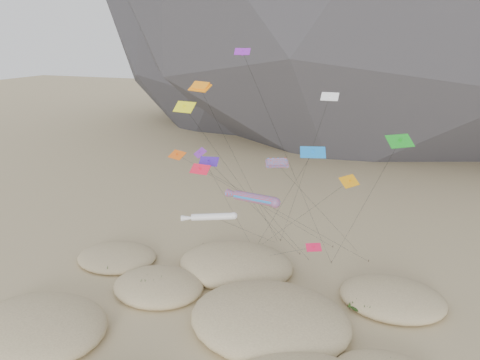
{
  "coord_description": "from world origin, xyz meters",
  "views": [
    {
      "loc": [
        16.1,
        -36.18,
        30.12
      ],
      "look_at": [
        -1.89,
        12.0,
        13.96
      ],
      "focal_mm": 35.0,
      "sensor_mm": 36.0,
      "label": 1
    }
  ],
  "objects": [
    {
      "name": "dunes",
      "position": [
        -1.16,
        4.15,
        0.76
      ],
      "size": [
        48.15,
        39.16,
        4.25
      ],
      "color": "#CCB789",
      "rests_on": "ground"
    },
    {
      "name": "multi_parafoil",
      "position": [
        3.4,
        9.33,
        17.02
      ],
      "size": [
        8.45,
        19.28,
        17.71
      ],
      "color": "red",
      "rests_on": "ground"
    },
    {
      "name": "ground",
      "position": [
        0.0,
        0.0,
        0.0
      ],
      "size": [
        500.0,
        500.0,
        0.0
      ],
      "primitive_type": "plane",
      "color": "#CCB789",
      "rests_on": "ground"
    },
    {
      "name": "orange_parafoil",
      "position": [
        -6.72,
        12.28,
        24.16
      ],
      "size": [
        7.03,
        15.58,
        24.95
      ],
      "color": "orange",
      "rests_on": "ground"
    },
    {
      "name": "kite_stakes",
      "position": [
        1.52,
        23.56,
        0.15
      ],
      "size": [
        23.81,
        7.05,
        0.3
      ],
      "color": "#3F2D1E",
      "rests_on": "ground"
    },
    {
      "name": "rainbow_tube_kite",
      "position": [
        0.79,
        8.99,
        13.09
      ],
      "size": [
        7.66,
        15.07,
        13.95
      ],
      "color": "red",
      "rests_on": "ground"
    },
    {
      "name": "dune_grass",
      "position": [
        -0.7,
        3.47,
        0.83
      ],
      "size": [
        42.41,
        27.78,
        1.58
      ],
      "color": "black",
      "rests_on": "ground"
    },
    {
      "name": "white_tube_kite",
      "position": [
        -3.83,
        7.83,
        10.68
      ],
      "size": [
        6.18,
        19.4,
        11.32
      ],
      "color": "silver",
      "rests_on": "ground"
    },
    {
      "name": "delta_kites",
      "position": [
        0.87,
        11.47,
        17.88
      ],
      "size": [
        27.72,
        22.42,
        28.51
      ],
      "color": "red",
      "rests_on": "ground"
    }
  ]
}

